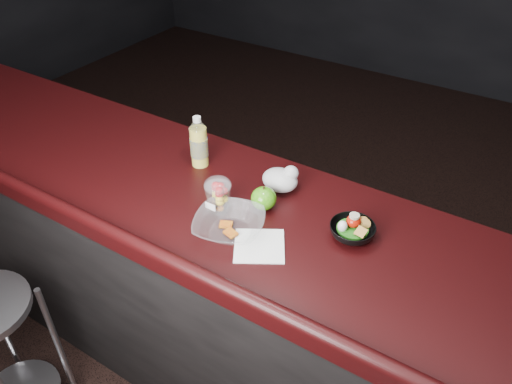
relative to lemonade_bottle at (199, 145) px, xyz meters
The scene contains 8 objects.
counter 0.68m from the lemonade_bottle, 25.67° to the right, with size 4.06×0.71×1.02m.
lemonade_bottle is the anchor object (origin of this frame).
fruit_cup 0.30m from the lemonade_bottle, 40.42° to the right, with size 0.09×0.09×0.13m.
green_apple 0.38m from the lemonade_bottle, 16.07° to the right, with size 0.09×0.09×0.09m.
plastic_bag 0.36m from the lemonade_bottle, ahead, with size 0.14×0.11×0.10m.
snack_bowl 0.69m from the lemonade_bottle, ahead, with size 0.17×0.17×0.08m.
takeout_bowl 0.43m from the lemonade_bottle, 39.58° to the right, with size 0.29×0.29×0.06m.
paper_napkin 0.54m from the lemonade_bottle, 31.83° to the right, with size 0.16×0.16×0.00m, color white.
Camera 1 is at (0.77, -0.84, 2.12)m, focal length 35.00 mm.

